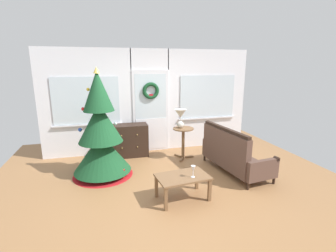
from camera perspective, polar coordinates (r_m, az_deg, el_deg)
ground_plane at (r=4.68m, az=1.18°, el=-13.59°), size 6.76×6.76×0.00m
back_wall_with_door at (r=6.25m, az=-4.09°, el=5.74°), size 5.20×0.19×2.55m
christmas_tree at (r=5.02m, az=-15.19°, el=-2.54°), size 1.18×1.18×2.13m
dresser_cabinet at (r=6.07m, az=-8.98°, el=-3.27°), size 0.91×0.46×0.78m
settee_sofa at (r=5.27m, az=14.48°, el=-6.36°), size 0.90×1.70×0.96m
side_table at (r=5.81m, az=3.51°, el=-2.57°), size 0.50×0.48×0.74m
table_lamp at (r=5.71m, az=2.89°, el=2.33°), size 0.28×0.28×0.44m
coffee_table at (r=4.14m, az=3.40°, el=-12.13°), size 0.89×0.61×0.41m
wine_glass at (r=4.02m, az=5.82°, el=-9.79°), size 0.08×0.08×0.20m
gift_box at (r=5.05m, az=-11.06°, el=-10.54°), size 0.19×0.17×0.19m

